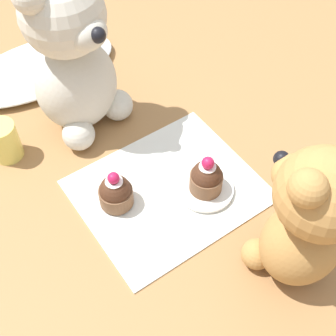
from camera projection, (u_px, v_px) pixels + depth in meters
ground_plane at (168, 191)px, 0.71m from camera, size 4.00×4.00×0.00m
knitted_placemat at (168, 190)px, 0.71m from camera, size 0.26×0.22×0.01m
tulle_cloth at (39, 68)px, 0.87m from camera, size 0.30×0.16×0.03m
teddy_bear_cream at (73, 58)px, 0.70m from camera, size 0.16×0.16×0.28m
teddy_bear_tan at (309, 218)px, 0.55m from camera, size 0.12×0.13×0.23m
cupcake_near_cream_bear at (116, 192)px, 0.68m from camera, size 0.05×0.05×0.07m
saucer_plate at (205, 189)px, 0.71m from camera, size 0.09×0.09×0.01m
cupcake_near_tan_bear at (206, 178)px, 0.69m from camera, size 0.05×0.05×0.07m
juice_glass at (4, 141)px, 0.73m from camera, size 0.05×0.05×0.07m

